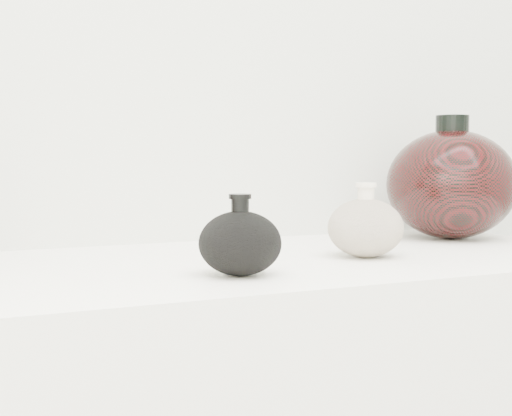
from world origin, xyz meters
name	(u,v)px	position (x,y,z in m)	size (l,w,h in m)	color
black_gourd_vase	(240,243)	(-0.05, 0.83, 0.94)	(0.13, 0.13, 0.10)	black
cream_gourd_vase	(366,227)	(0.19, 0.90, 0.94)	(0.13, 0.13, 0.11)	beige
right_round_pot	(451,184)	(0.46, 1.04, 1.00)	(0.29, 0.29, 0.22)	black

